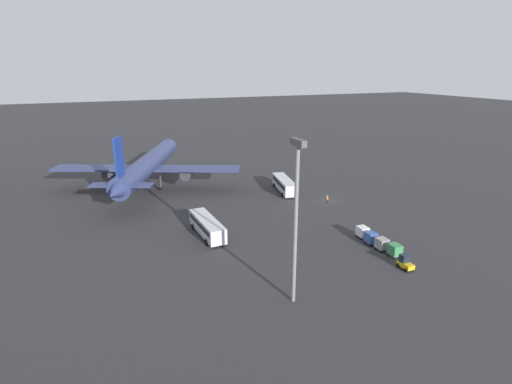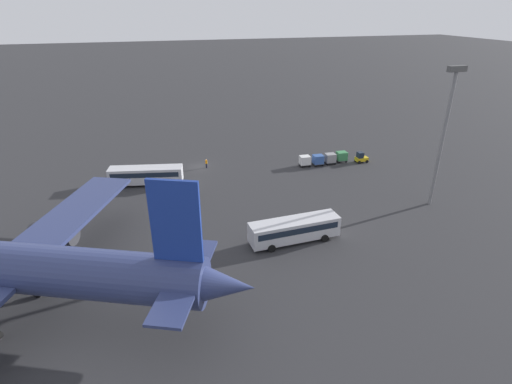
{
  "view_description": "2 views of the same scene",
  "coord_description": "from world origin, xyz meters",
  "px_view_note": "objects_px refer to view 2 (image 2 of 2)",
  "views": [
    {
      "loc": [
        -70.76,
        47.44,
        28.46
      ],
      "look_at": [
        -1.51,
        17.71,
        4.69
      ],
      "focal_mm": 28.0,
      "sensor_mm": 36.0,
      "label": 1
    },
    {
      "loc": [
        9.76,
        71.18,
        28.16
      ],
      "look_at": [
        -5.37,
        20.22,
        3.12
      ],
      "focal_mm": 28.0,
      "sensor_mm": 36.0,
      "label": 2
    }
  ],
  "objects_px": {
    "shuttle_bus_near": "(146,174)",
    "cargo_cart_blue": "(318,160)",
    "shuttle_bus_far": "(294,228)",
    "cargo_cart_green": "(342,156)",
    "cargo_cart_white": "(305,160)",
    "baggage_tug": "(361,158)",
    "cargo_cart_grey": "(330,158)",
    "worker_person": "(206,163)"
  },
  "relations": [
    {
      "from": "shuttle_bus_near",
      "to": "cargo_cart_blue",
      "type": "relative_size",
      "value": 6.13
    },
    {
      "from": "shuttle_bus_near",
      "to": "shuttle_bus_far",
      "type": "relative_size",
      "value": 1.05
    },
    {
      "from": "cargo_cart_green",
      "to": "cargo_cart_white",
      "type": "relative_size",
      "value": 1.0
    },
    {
      "from": "shuttle_bus_near",
      "to": "baggage_tug",
      "type": "height_order",
      "value": "shuttle_bus_near"
    },
    {
      "from": "baggage_tug",
      "to": "cargo_cart_grey",
      "type": "distance_m",
      "value": 6.28
    },
    {
      "from": "shuttle_bus_near",
      "to": "cargo_cart_blue",
      "type": "xyz_separation_m",
      "value": [
        -32.02,
        0.15,
        -0.69
      ]
    },
    {
      "from": "shuttle_bus_near",
      "to": "shuttle_bus_far",
      "type": "distance_m",
      "value": 29.96
    },
    {
      "from": "baggage_tug",
      "to": "cargo_cart_green",
      "type": "relative_size",
      "value": 1.17
    },
    {
      "from": "shuttle_bus_near",
      "to": "baggage_tug",
      "type": "distance_m",
      "value": 40.88
    },
    {
      "from": "baggage_tug",
      "to": "cargo_cart_green",
      "type": "xyz_separation_m",
      "value": [
        3.59,
        -1.24,
        0.25
      ]
    },
    {
      "from": "worker_person",
      "to": "cargo_cart_green",
      "type": "distance_m",
      "value": 26.42
    },
    {
      "from": "shuttle_bus_near",
      "to": "shuttle_bus_far",
      "type": "height_order",
      "value": "shuttle_bus_near"
    },
    {
      "from": "cargo_cart_white",
      "to": "shuttle_bus_far",
      "type": "bearing_deg",
      "value": 64.24
    },
    {
      "from": "cargo_cart_green",
      "to": "baggage_tug",
      "type": "bearing_deg",
      "value": 160.97
    },
    {
      "from": "shuttle_bus_far",
      "to": "cargo_cart_grey",
      "type": "height_order",
      "value": "shuttle_bus_far"
    },
    {
      "from": "cargo_cart_white",
      "to": "cargo_cart_blue",
      "type": "bearing_deg",
      "value": 173.42
    },
    {
      "from": "baggage_tug",
      "to": "worker_person",
      "type": "height_order",
      "value": "baggage_tug"
    },
    {
      "from": "cargo_cart_blue",
      "to": "shuttle_bus_far",
      "type": "bearing_deg",
      "value": 59.15
    },
    {
      "from": "shuttle_bus_near",
      "to": "worker_person",
      "type": "xyz_separation_m",
      "value": [
        -11.23,
        -4.76,
        -1.01
      ]
    },
    {
      "from": "cargo_cart_blue",
      "to": "baggage_tug",
      "type": "bearing_deg",
      "value": 174.68
    },
    {
      "from": "cargo_cart_green",
      "to": "cargo_cart_blue",
      "type": "xyz_separation_m",
      "value": [
        5.24,
        0.42,
        0.0
      ]
    },
    {
      "from": "cargo_cart_blue",
      "to": "cargo_cart_white",
      "type": "relative_size",
      "value": 1.0
    },
    {
      "from": "cargo_cart_blue",
      "to": "cargo_cart_grey",
      "type": "bearing_deg",
      "value": -178.0
    },
    {
      "from": "shuttle_bus_near",
      "to": "cargo_cart_green",
      "type": "distance_m",
      "value": 37.27
    },
    {
      "from": "shuttle_bus_far",
      "to": "cargo_cart_white",
      "type": "xyz_separation_m",
      "value": [
        -11.76,
        -24.36,
        -0.67
      ]
    },
    {
      "from": "shuttle_bus_far",
      "to": "cargo_cart_blue",
      "type": "height_order",
      "value": "shuttle_bus_far"
    },
    {
      "from": "baggage_tug",
      "to": "cargo_cart_blue",
      "type": "xyz_separation_m",
      "value": [
        8.83,
        -0.82,
        0.25
      ]
    },
    {
      "from": "worker_person",
      "to": "cargo_cart_blue",
      "type": "xyz_separation_m",
      "value": [
        -20.8,
        4.91,
        0.32
      ]
    },
    {
      "from": "shuttle_bus_far",
      "to": "shuttle_bus_near",
      "type": "bearing_deg",
      "value": -56.34
    },
    {
      "from": "baggage_tug",
      "to": "worker_person",
      "type": "xyz_separation_m",
      "value": [
        29.63,
        -5.73,
        -0.07
      ]
    },
    {
      "from": "cargo_cart_grey",
      "to": "cargo_cart_white",
      "type": "height_order",
      "value": "same"
    },
    {
      "from": "cargo_cart_green",
      "to": "cargo_cart_white",
      "type": "distance_m",
      "value": 7.86
    },
    {
      "from": "shuttle_bus_far",
      "to": "cargo_cart_white",
      "type": "distance_m",
      "value": 27.06
    },
    {
      "from": "baggage_tug",
      "to": "shuttle_bus_near",
      "type": "bearing_deg",
      "value": -1.91
    },
    {
      "from": "shuttle_bus_near",
      "to": "cargo_cart_blue",
      "type": "height_order",
      "value": "shuttle_bus_near"
    },
    {
      "from": "cargo_cart_blue",
      "to": "cargo_cart_white",
      "type": "bearing_deg",
      "value": -6.58
    },
    {
      "from": "shuttle_bus_near",
      "to": "worker_person",
      "type": "relative_size",
      "value": 7.26
    },
    {
      "from": "baggage_tug",
      "to": "cargo_cart_grey",
      "type": "height_order",
      "value": "baggage_tug"
    },
    {
      "from": "worker_person",
      "to": "cargo_cart_blue",
      "type": "height_order",
      "value": "cargo_cart_blue"
    },
    {
      "from": "cargo_cart_grey",
      "to": "baggage_tug",
      "type": "bearing_deg",
      "value": 171.64
    },
    {
      "from": "worker_person",
      "to": "cargo_cart_blue",
      "type": "relative_size",
      "value": 0.84
    },
    {
      "from": "shuttle_bus_near",
      "to": "worker_person",
      "type": "bearing_deg",
      "value": -145.3
    }
  ]
}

